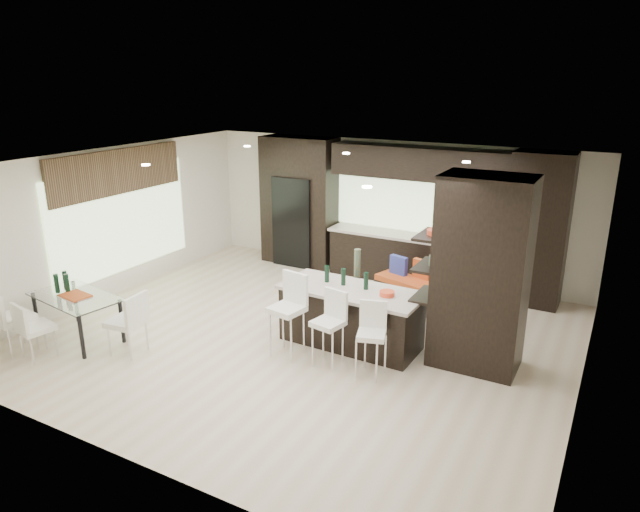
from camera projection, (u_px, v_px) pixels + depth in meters
The scene contains 22 objects.
ground at pixel (302, 336), 8.98m from camera, with size 8.00×8.00×0.00m, color beige.
back_wall at pixel (389, 208), 11.49m from camera, with size 8.00×0.02×2.70m, color white.
left_wall at pixel (112, 222), 10.39m from camera, with size 0.02×7.00×2.70m, color white.
right_wall at pixel (592, 303), 6.74m from camera, with size 0.02×7.00×2.70m, color white.
ceiling at pixel (300, 164), 8.15m from camera, with size 8.00×7.00×0.02m, color white.
window_left at pixel (122, 220), 10.54m from camera, with size 0.04×3.20×1.90m, color #B2D199.
window_back at pixel (417, 202), 11.12m from camera, with size 3.40×0.04×1.20m, color #B2D199.
stone_accent at pixel (118, 172), 10.25m from camera, with size 0.08×3.00×0.80m, color brown.
ceiling_spots at pixel (309, 163), 8.37m from camera, with size 4.00×3.00×0.02m, color white.
back_cabinetry at pixel (407, 214), 10.98m from camera, with size 6.80×0.68×2.70m, color black.
refrigerator at pixel (299, 220), 12.16m from camera, with size 0.90×0.68×1.90m, color black.
partition_column at pixel (481, 274), 7.71m from camera, with size 1.20×0.80×2.70m, color black.
kitchen_island at pixel (351, 317), 8.59m from camera, with size 2.13×0.92×0.89m, color black.
stool_left at pixel (287, 324), 8.22m from camera, with size 0.44×0.44×0.99m, color white.
stool_mid at pixel (328, 336), 7.96m from camera, with size 0.39×0.39×0.88m, color white.
stool_right at pixel (371, 348), 7.67m from camera, with size 0.37×0.37×0.84m, color white.
bench at pixel (410, 292), 10.08m from camera, with size 1.27×0.49×0.49m, color black.
floor_vase at pixel (357, 287), 9.26m from camera, with size 0.47×0.47×1.27m, color #44513A, non-canonical shape.
dining_table at pixel (78, 317), 8.79m from camera, with size 1.46×0.82×0.70m, color white.
chair_near at pixel (37, 332), 8.18m from camera, with size 0.44×0.44×0.81m, color white.
chair_far at pixel (14, 323), 8.34m from camera, with size 0.50×0.50×0.92m, color white.
chair_end at pixel (127, 326), 8.28m from camera, with size 0.48×0.48×0.88m, color white.
Camera 1 is at (4.17, -7.02, 3.95)m, focal length 32.00 mm.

